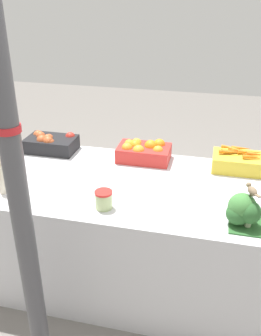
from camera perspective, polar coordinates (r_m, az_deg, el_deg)
name	(u,v)px	position (r m, az deg, el deg)	size (l,w,h in m)	color
ground_plane	(130,275)	(2.77, 0.00, -15.99)	(10.00, 10.00, 0.00)	slate
market_table	(130,232)	(2.53, 0.00, -9.70)	(1.79, 0.94, 0.75)	silver
support_pole	(11,149)	(1.60, -17.75, 2.76)	(0.11, 0.11, 2.52)	#4C4C51
apple_crate	(51,143)	(2.80, -12.09, 3.79)	(0.36, 0.22, 0.14)	black
orange_crate	(144,151)	(2.59, 2.03, 2.62)	(0.36, 0.22, 0.14)	red
carrot_crate	(240,161)	(2.56, 16.38, 0.96)	(0.36, 0.22, 0.14)	gold
broccoli_pile	(243,211)	(1.98, 16.81, -6.29)	(0.24, 0.18, 0.17)	#2D602D
juice_bottle_cloudy	(3,177)	(2.30, -18.87, -1.34)	(0.06, 0.06, 0.23)	beige
pickle_jar	(104,200)	(2.05, -4.11, -4.82)	(0.10, 0.10, 0.10)	#B2C684
sparrow_bird	(252,190)	(1.94, 18.03, -3.25)	(0.07, 0.13, 0.05)	#4C3D2D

